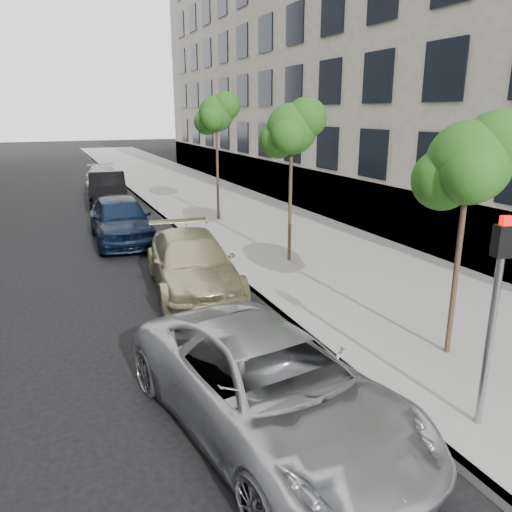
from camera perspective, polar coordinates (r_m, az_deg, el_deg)
ground at (r=7.39m, az=10.10°, el=-21.04°), size 160.00×160.00×0.00m
sidewalk at (r=30.16m, az=-8.27°, el=7.71°), size 6.40×72.00×0.14m
curb at (r=29.52m, az=-14.17°, el=7.20°), size 0.15×72.00×0.14m
tree_near at (r=9.20m, az=23.29°, el=9.80°), size 1.74×1.54×4.34m
tree_mid at (r=14.45m, az=4.18°, el=14.29°), size 1.75×1.55×4.70m
tree_far at (r=20.44m, az=-4.50°, el=15.89°), size 1.73×1.53×5.06m
signal_pole at (r=7.39m, az=25.67°, el=-4.46°), size 0.28×0.23×3.03m
minivan at (r=7.24m, az=1.56°, el=-14.64°), size 3.19×5.58×1.47m
suv at (r=12.81m, az=-7.32°, el=-0.82°), size 2.56×5.15×1.44m
sedan_blue at (r=18.10m, az=-15.21°, el=4.08°), size 2.08×4.84×1.63m
sedan_black at (r=25.59m, az=-16.60°, el=7.35°), size 2.19×4.99×1.60m
sedan_rear at (r=30.91m, az=-17.12°, el=8.51°), size 2.26×4.79×1.35m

